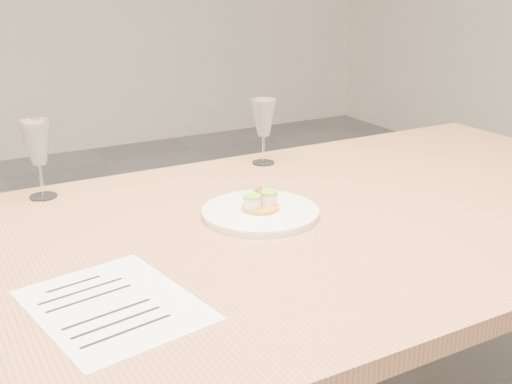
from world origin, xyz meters
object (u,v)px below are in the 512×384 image
dining_table (208,269)px  wine_glass_2 (264,119)px  wine_glass_1 (37,144)px  recipe_sheet (113,305)px  dinner_plate (261,211)px

dining_table → wine_glass_2: bearing=47.9°
wine_glass_1 → wine_glass_2: bearing=-1.5°
recipe_sheet → dinner_plate: bearing=19.9°
dining_table → wine_glass_2: wine_glass_2 is taller
wine_glass_1 → recipe_sheet: bearing=-91.3°
dinner_plate → recipe_sheet: (-0.41, -0.23, -0.01)m
dining_table → wine_glass_2: size_ratio=13.31×
recipe_sheet → dining_table: bearing=25.1°
dinner_plate → wine_glass_1: wine_glass_1 is taller
dining_table → dinner_plate: bearing=19.8°
dinner_plate → wine_glass_1: 0.55m
dining_table → dinner_plate: size_ratio=9.29×
wine_glass_1 → wine_glass_2: size_ratio=1.03×
wine_glass_2 → dining_table: bearing=-132.1°
dining_table → wine_glass_2: (0.36, 0.40, 0.19)m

